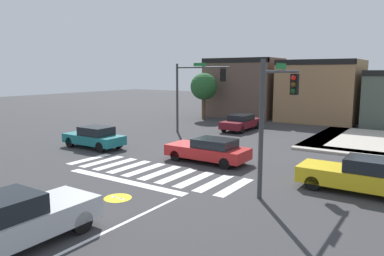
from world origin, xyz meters
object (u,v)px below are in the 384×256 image
(car_yellow, at_px, (360,175))
(car_silver, at_px, (12,222))
(car_red, at_px, (209,150))
(roadside_tree, at_px, (204,87))
(car_teal, at_px, (94,137))
(car_maroon, at_px, (241,122))
(traffic_signal_southeast, at_px, (278,102))
(traffic_signal_northwest, at_px, (197,85))

(car_yellow, xyz_separation_m, car_silver, (-7.20, -10.53, 0.05))
(car_red, xyz_separation_m, roadside_tree, (-9.89, 15.35, 2.69))
(car_teal, bearing_deg, car_red, -173.69)
(car_maroon, relative_size, roadside_tree, 0.96)
(car_red, bearing_deg, roadside_tree, -57.21)
(car_teal, bearing_deg, traffic_signal_southeast, 174.23)
(traffic_signal_southeast, bearing_deg, car_teal, 84.23)
(traffic_signal_northwest, relative_size, roadside_tree, 1.16)
(car_teal, xyz_separation_m, car_silver, (8.65, -10.58, 0.07))
(traffic_signal_northwest, relative_size, car_silver, 1.18)
(car_silver, bearing_deg, traffic_signal_southeast, -23.62)
(car_red, bearing_deg, car_silver, 92.75)
(car_maroon, bearing_deg, roadside_tree, -124.47)
(car_yellow, height_order, car_teal, car_yellow)
(traffic_signal_northwest, relative_size, car_maroon, 1.21)
(traffic_signal_southeast, height_order, car_teal, traffic_signal_southeast)
(car_silver, bearing_deg, car_yellow, -34.36)
(traffic_signal_northwest, bearing_deg, car_yellow, -31.74)
(car_red, distance_m, car_silver, 11.49)
(traffic_signal_southeast, xyz_separation_m, roadside_tree, (-14.51, 17.53, -0.30))
(car_teal, xyz_separation_m, roadside_tree, (-1.80, 16.25, 2.65))
(car_red, relative_size, car_maroon, 0.99)
(traffic_signal_southeast, xyz_separation_m, car_red, (-4.62, 2.18, -2.99))
(car_teal, xyz_separation_m, car_maroon, (4.68, 11.80, -0.02))
(car_teal, distance_m, roadside_tree, 16.56)
(car_teal, bearing_deg, car_maroon, -111.66)
(car_maroon, bearing_deg, car_teal, -21.66)
(traffic_signal_southeast, xyz_separation_m, traffic_signal_northwest, (-10.15, 9.45, 0.23))
(traffic_signal_southeast, relative_size, car_teal, 1.28)
(traffic_signal_southeast, height_order, car_red, traffic_signal_southeast)
(car_red, relative_size, roadside_tree, 0.95)
(car_silver, relative_size, roadside_tree, 0.99)
(car_silver, bearing_deg, car_maroon, 10.04)
(traffic_signal_northwest, xyz_separation_m, car_teal, (-2.56, -8.16, -3.18))
(car_teal, relative_size, car_silver, 0.89)
(car_red, height_order, roadside_tree, roadside_tree)
(traffic_signal_southeast, relative_size, car_red, 1.18)
(traffic_signal_southeast, bearing_deg, roadside_tree, 39.61)
(car_yellow, height_order, roadside_tree, roadside_tree)
(car_red, xyz_separation_m, car_maroon, (-3.41, 10.90, 0.02))
(car_yellow, xyz_separation_m, car_maroon, (-11.16, 11.85, -0.04))
(car_yellow, relative_size, car_maroon, 0.99)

